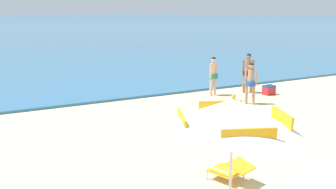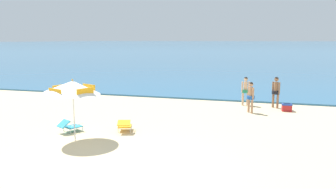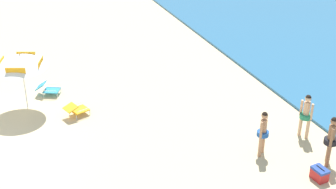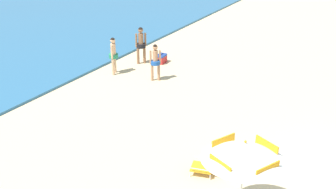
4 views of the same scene
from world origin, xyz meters
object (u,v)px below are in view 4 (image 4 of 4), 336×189
object	(u,v)px
beach_umbrella_striped_main	(245,151)
lounge_chair_beside_umbrella	(206,166)
person_standing_beside	(155,60)
person_wading_in	(141,43)
cooler_box	(161,59)
person_standing_near_shore	(113,53)

from	to	relation	value
beach_umbrella_striped_main	lounge_chair_beside_umbrella	xyz separation A→B (m)	(1.28, 1.60, -1.71)
beach_umbrella_striped_main	person_standing_beside	size ratio (longest dim) A/B	1.50
person_wading_in	cooler_box	distance (m)	1.20
lounge_chair_beside_umbrella	person_standing_beside	world-z (taller)	person_standing_beside
person_standing_near_shore	person_standing_beside	world-z (taller)	person_standing_near_shore
person_wading_in	beach_umbrella_striped_main	bearing A→B (deg)	-131.69
person_standing_beside	cooler_box	world-z (taller)	person_standing_beside
person_wading_in	person_standing_beside	bearing A→B (deg)	-127.67
beach_umbrella_striped_main	person_standing_near_shore	distance (m)	10.25
person_wading_in	cooler_box	size ratio (longest dim) A/B	3.26
beach_umbrella_striped_main	person_standing_near_shore	size ratio (longest dim) A/B	1.46
person_standing_beside	beach_umbrella_striped_main	bearing A→B (deg)	-132.62
person_wading_in	cooler_box	bearing A→B (deg)	-53.03
cooler_box	person_standing_beside	bearing A→B (deg)	-153.56
beach_umbrella_striped_main	person_standing_near_shore	world-z (taller)	beach_umbrella_striped_main
lounge_chair_beside_umbrella	person_standing_near_shore	world-z (taller)	person_standing_near_shore
lounge_chair_beside_umbrella	person_wading_in	world-z (taller)	person_wading_in
lounge_chair_beside_umbrella	cooler_box	bearing A→B (deg)	41.76
person_standing_beside	cooler_box	bearing A→B (deg)	26.44
lounge_chair_beside_umbrella	person_wading_in	size ratio (longest dim) A/B	0.58
person_standing_near_shore	person_standing_beside	bearing A→B (deg)	-79.51
lounge_chair_beside_umbrella	person_wading_in	xyz separation A→B (m)	(6.01, 6.59, 0.70)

